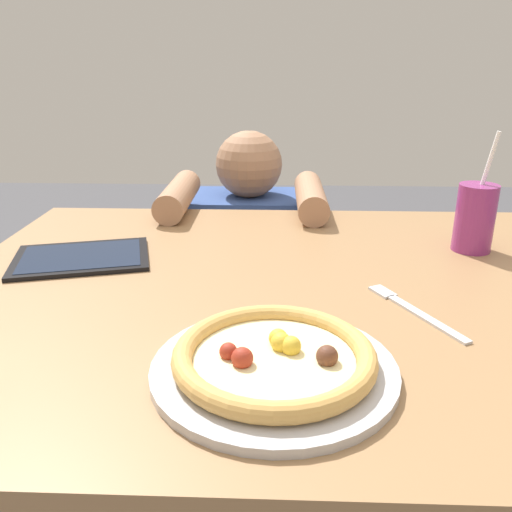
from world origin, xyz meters
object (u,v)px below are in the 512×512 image
drink_cup_colored (475,217)px  diner_seated (249,294)px  fork (411,309)px  pizza_near (274,361)px  tablet (82,258)px

drink_cup_colored → diner_seated: (-0.46, 0.49, -0.39)m
drink_cup_colored → fork: (-0.18, -0.27, -0.06)m
diner_seated → pizza_near: bearing=-85.3°
fork → tablet: bearing=161.5°
pizza_near → diner_seated: 1.00m
pizza_near → fork: bearing=41.1°
drink_cup_colored → diner_seated: size_ratio=0.25×
pizza_near → fork: size_ratio=1.55×
tablet → fork: bearing=-18.5°
drink_cup_colored → diner_seated: drink_cup_colored is taller
fork → diner_seated: diner_seated is taller
pizza_near → diner_seated: diner_seated is taller
tablet → drink_cup_colored: bearing=6.4°
pizza_near → tablet: (-0.36, 0.36, -0.01)m
pizza_near → drink_cup_colored: bearing=49.7°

